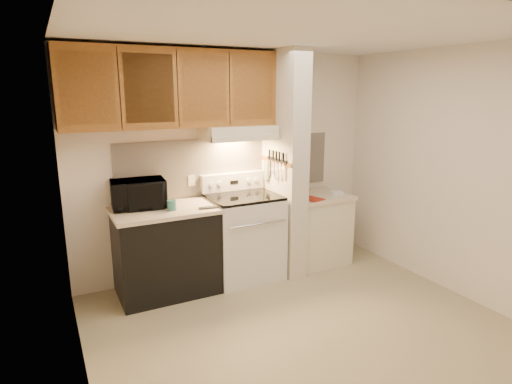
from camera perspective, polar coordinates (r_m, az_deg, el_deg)
floor at (r=4.09m, az=5.70°, el=-17.01°), size 3.60×3.60×0.00m
ceiling at (r=3.56m, az=6.68°, el=20.28°), size 3.60×3.60×0.00m
wall_back at (r=4.93m, az=-3.44°, el=3.81°), size 3.60×2.50×0.02m
wall_left at (r=3.06m, az=-23.37°, el=-3.20°), size 0.02×3.00×2.50m
wall_right at (r=4.84m, az=24.33°, el=2.47°), size 0.02×3.00×2.50m
backsplash at (r=4.92m, az=-3.38°, el=3.62°), size 2.60×0.02×0.63m
range_body at (r=4.82m, az=-1.64°, el=-6.10°), size 0.76×0.65×0.92m
oven_window at (r=4.54m, az=0.09°, el=-6.82°), size 0.50×0.01×0.30m
oven_handle at (r=4.43m, az=0.31°, el=-4.30°), size 0.65×0.02×0.02m
cooktop at (r=4.68m, az=-1.68°, el=-0.61°), size 0.74×0.64×0.03m
range_backguard at (r=4.91m, az=-3.12°, el=1.41°), size 0.76×0.08×0.20m
range_display at (r=4.87m, az=-2.92°, el=1.31°), size 0.10×0.01×0.04m
range_knob_left_outer at (r=4.76m, az=-5.98°, el=0.98°), size 0.05×0.02×0.05m
range_knob_left_inner at (r=4.80m, az=-4.87°, el=1.10°), size 0.05×0.02×0.05m
range_knob_right_inner at (r=4.94m, az=-1.00°, el=1.51°), size 0.05×0.02×0.05m
range_knob_right_outer at (r=4.99m, az=0.03°, el=1.62°), size 0.05×0.02×0.05m
dishwasher_front at (r=4.55m, az=-11.84°, el=-7.92°), size 1.00×0.63×0.87m
left_countertop at (r=4.41m, az=-12.12°, el=-2.40°), size 1.04×0.67×0.04m
spoon_rest at (r=4.34m, az=-6.34°, el=-2.08°), size 0.20×0.09×0.01m
teal_jar at (r=4.31m, az=-11.18°, el=-1.75°), size 0.10×0.10×0.10m
outlet at (r=4.76m, az=-8.59°, el=1.51°), size 0.08×0.01×0.12m
microwave at (r=4.46m, az=-15.43°, el=-0.24°), size 0.55×0.40×0.29m
partition_pillar at (r=4.85m, az=3.78°, el=3.65°), size 0.22×0.70×2.50m
pillar_trim at (r=4.78m, az=2.59°, el=4.14°), size 0.01×0.70×0.04m
knife_strip at (r=4.73m, az=2.83°, el=4.29°), size 0.02×0.42×0.04m
knife_blade_a at (r=4.61m, az=3.65°, el=2.77°), size 0.01×0.03×0.16m
knife_handle_a at (r=4.59m, az=3.68°, el=4.62°), size 0.02×0.02×0.10m
knife_blade_b at (r=4.68m, az=3.18°, el=2.81°), size 0.01×0.04×0.18m
knife_handle_b at (r=4.66m, az=3.14°, el=4.76°), size 0.02×0.02×0.10m
knife_blade_c at (r=4.75m, az=2.70°, el=2.85°), size 0.01×0.04×0.20m
knife_handle_c at (r=4.71m, az=2.76°, el=4.86°), size 0.02×0.02×0.10m
knife_blade_d at (r=4.81m, az=2.21°, el=3.24°), size 0.01×0.04×0.16m
knife_handle_d at (r=4.78m, az=2.31°, el=4.98°), size 0.02×0.02×0.10m
knife_blade_e at (r=4.89m, az=1.72°, el=3.28°), size 0.01×0.04×0.18m
knife_handle_e at (r=4.86m, az=1.78°, el=5.12°), size 0.02×0.02×0.10m
oven_mitt at (r=4.94m, az=1.44°, el=2.93°), size 0.03×0.09×0.21m
right_cab_base at (r=5.30m, az=7.93°, el=-5.03°), size 0.70×0.60×0.81m
right_countertop at (r=5.18m, az=8.08°, el=-0.57°), size 0.74×0.64×0.04m
red_folder at (r=4.96m, az=7.38°, el=-0.89°), size 0.26×0.31×0.01m
white_box at (r=5.22m, az=10.70°, el=-0.11°), size 0.15×0.10×0.04m
range_hood at (r=4.68m, az=-2.41°, el=7.95°), size 0.78×0.44×0.15m
hood_lip at (r=4.49m, az=-1.27°, el=7.16°), size 0.78×0.04×0.06m
upper_cabinets at (r=4.46m, az=-11.03°, el=13.38°), size 2.18×0.33×0.77m
cab_door_a at (r=4.14m, az=-21.57°, el=12.73°), size 0.46×0.01×0.63m
cab_gap_a at (r=4.18m, az=-17.76°, el=13.02°), size 0.01×0.01×0.73m
cab_door_b at (r=4.23m, az=-14.04°, el=13.24°), size 0.46×0.01×0.63m
cab_gap_b at (r=4.30m, az=-10.41°, el=13.41°), size 0.01×0.01×0.73m
cab_door_c at (r=4.39m, az=-6.91°, el=13.52°), size 0.46×0.01×0.63m
cab_gap_c at (r=4.49m, az=-3.56°, el=13.59°), size 0.01×0.01×0.73m
cab_door_d at (r=4.61m, az=-0.37°, el=13.61°), size 0.46×0.01×0.63m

